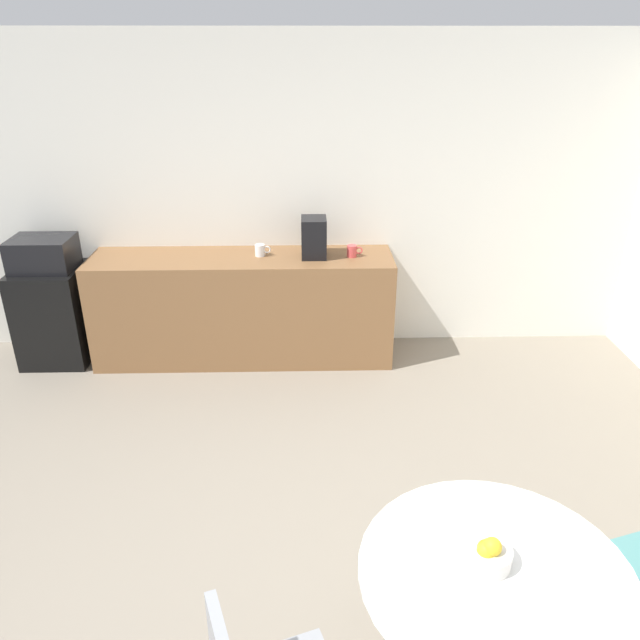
{
  "coord_description": "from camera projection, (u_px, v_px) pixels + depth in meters",
  "views": [
    {
      "loc": [
        0.16,
        -2.1,
        2.52
      ],
      "look_at": [
        0.25,
        1.3,
        0.95
      ],
      "focal_mm": 34.44,
      "sensor_mm": 36.0,
      "label": 1
    }
  ],
  "objects": [
    {
      "name": "ground_plane",
      "position": [
        276.0,
        612.0,
        2.95
      ],
      "size": [
        6.0,
        6.0,
        0.0
      ],
      "primitive_type": "plane",
      "color": "gray"
    },
    {
      "name": "wall_back",
      "position": [
        286.0,
        198.0,
        5.13
      ],
      "size": [
        6.0,
        0.1,
        2.6
      ],
      "primitive_type": "cube",
      "color": "white",
      "rests_on": "ground_plane"
    },
    {
      "name": "counter_block",
      "position": [
        244.0,
        308.0,
        5.16
      ],
      "size": [
        2.47,
        0.6,
        0.9
      ],
      "primitive_type": "cube",
      "color": "brown",
      "rests_on": "ground_plane"
    },
    {
      "name": "mini_fridge",
      "position": [
        55.0,
        314.0,
        5.15
      ],
      "size": [
        0.54,
        0.54,
        0.81
      ],
      "primitive_type": "cube",
      "color": "black",
      "rests_on": "ground_plane"
    },
    {
      "name": "microwave",
      "position": [
        43.0,
        254.0,
        4.92
      ],
      "size": [
        0.48,
        0.38,
        0.26
      ],
      "primitive_type": "cube",
      "color": "black",
      "rests_on": "mini_fridge"
    },
    {
      "name": "round_table",
      "position": [
        492.0,
        599.0,
        2.33
      ],
      "size": [
        1.02,
        1.02,
        0.73
      ],
      "color": "silver",
      "rests_on": "ground_plane"
    },
    {
      "name": "fruit_bowl",
      "position": [
        486.0,
        553.0,
        2.28
      ],
      "size": [
        0.2,
        0.2,
        0.13
      ],
      "color": "silver",
      "rests_on": "round_table"
    },
    {
      "name": "mug_white",
      "position": [
        352.0,
        251.0,
        4.96
      ],
      "size": [
        0.13,
        0.08,
        0.09
      ],
      "color": "#D84C4C",
      "rests_on": "counter_block"
    },
    {
      "name": "mug_green",
      "position": [
        260.0,
        250.0,
        4.98
      ],
      "size": [
        0.13,
        0.08,
        0.09
      ],
      "color": "white",
      "rests_on": "counter_block"
    },
    {
      "name": "coffee_maker",
      "position": [
        314.0,
        237.0,
        4.92
      ],
      "size": [
        0.2,
        0.24,
        0.32
      ],
      "primitive_type": "cube",
      "color": "black",
      "rests_on": "counter_block"
    }
  ]
}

